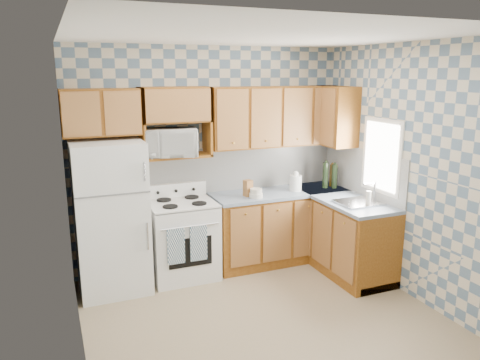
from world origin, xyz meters
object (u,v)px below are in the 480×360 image
at_px(microwave, 172,142).
at_px(electric_kettle, 296,183).
at_px(stove_body, 182,240).
at_px(refrigerator, 111,217).

xyz_separation_m(microwave, electric_kettle, (1.55, -0.13, -0.59)).
bearing_deg(electric_kettle, stove_body, 178.93).
xyz_separation_m(refrigerator, electric_kettle, (2.29, -0.00, 0.18)).
bearing_deg(stove_body, microwave, 123.60).
bearing_deg(microwave, refrigerator, -158.23).
relative_size(refrigerator, electric_kettle, 8.50).
distance_m(microwave, electric_kettle, 1.67).
bearing_deg(microwave, electric_kettle, 7.47).
bearing_deg(stove_body, refrigerator, -178.22).
distance_m(stove_body, microwave, 1.16).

